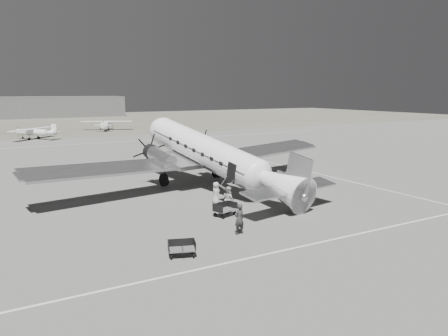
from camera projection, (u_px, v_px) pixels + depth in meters
ground at (225, 190)px, 37.22m from camera, size 260.00×260.00×0.00m
taxi_line_near at (344, 237)px, 25.24m from camera, size 60.00×0.15×0.01m
taxi_line_right at (330, 177)px, 43.06m from camera, size 0.15×80.00×0.01m
taxi_line_horizon at (104, 143)px, 71.47m from camera, size 90.00×0.15×0.01m
grass_infield at (52, 122)px, 118.56m from camera, size 260.00×90.00×0.01m
hangar_main at (55, 107)px, 141.83m from camera, size 42.00×14.00×6.60m
dc3_airliner at (212, 157)px, 36.84m from camera, size 33.11×25.62×5.72m
light_plane_left at (34, 133)px, 76.04m from camera, size 13.33×13.38×2.16m
light_plane_right at (106, 125)px, 93.82m from camera, size 13.70×12.64×2.29m
baggage_cart_near at (225, 210)px, 29.41m from camera, size 1.86×1.55×0.90m
baggage_cart_far at (182, 249)px, 22.19m from camera, size 1.72×1.45×0.83m
ground_crew at (239, 219)px, 25.60m from camera, size 0.71×0.51×1.84m
ramp_agent at (228, 199)px, 30.46m from camera, size 0.69×0.88×1.78m
passenger at (216, 193)px, 32.42m from camera, size 0.61×0.87×1.69m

